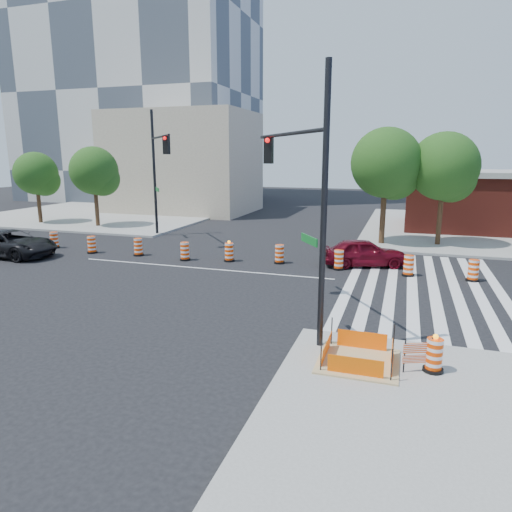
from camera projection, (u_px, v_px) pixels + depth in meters
The scene contains 26 objects.
ground at pixel (201, 268), 23.84m from camera, with size 120.00×120.00×0.00m, color black.
sidewalk_nw at pixel (113, 213), 45.98m from camera, with size 22.00×22.00×0.15m, color gray.
crosswalk_east at pixel (423, 287), 20.51m from camera, with size 6.75×13.50×0.01m.
lane_centerline at pixel (201, 268), 23.84m from camera, with size 14.00×0.12×0.01m, color silver.
excavation_pit at pixel (358, 360), 12.71m from camera, with size 2.20×2.20×0.90m.
tower_nw at pixel (137, 20), 57.77m from camera, with size 28.00×18.00×45.00m, color beige.
beige_midrise at pixel (183, 163), 46.80m from camera, with size 14.00×10.00×10.00m, color tan.
red_coupe at pixel (364, 252), 24.17m from camera, with size 1.74×4.33×1.48m, color #580714.
dark_suv at pixel (11, 244), 26.46m from camera, with size 2.52×5.46×1.52m, color black.
signal_pole_se at pixel (302, 180), 14.43m from camera, with size 3.60×5.20×8.18m.
signal_pole_nw at pixel (158, 162), 30.75m from camera, with size 4.24×5.26×8.73m.
pit_drum at pixel (434, 356), 12.09m from camera, with size 0.54×0.54×1.06m.
barricade at pixel (418, 353), 12.05m from camera, with size 0.76×0.36×0.96m.
tree_north_a at pixel (37, 176), 38.19m from camera, with size 3.58×3.56×6.05m.
tree_north_b at pixel (95, 174), 36.32m from camera, with size 3.80×3.80×6.46m.
tree_north_c at pixel (387, 167), 28.85m from camera, with size 4.42×4.42×7.52m.
tree_north_d at pixel (444, 170), 28.46m from camera, with size 4.25×4.25×7.22m.
median_drum_0 at pixel (54, 241), 28.91m from camera, with size 0.60×0.60×1.02m.
median_drum_1 at pixel (92, 245), 27.42m from camera, with size 0.60×0.60×1.02m.
median_drum_2 at pixel (138, 248), 26.74m from camera, with size 0.60×0.60×1.02m.
median_drum_3 at pixel (185, 252), 25.54m from camera, with size 0.60×0.60×1.02m.
median_drum_4 at pixel (229, 253), 25.30m from camera, with size 0.60×0.60×1.18m.
median_drum_5 at pixel (279, 255), 24.83m from camera, with size 0.60×0.60×1.02m.
median_drum_6 at pixel (339, 260), 23.49m from camera, with size 0.60×0.60×1.02m.
median_drum_7 at pixel (409, 266), 22.24m from camera, with size 0.60×0.60×1.02m.
median_drum_8 at pixel (473, 271), 21.32m from camera, with size 0.60×0.60×1.02m.
Camera 1 is at (9.95, -21.08, 5.81)m, focal length 32.00 mm.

